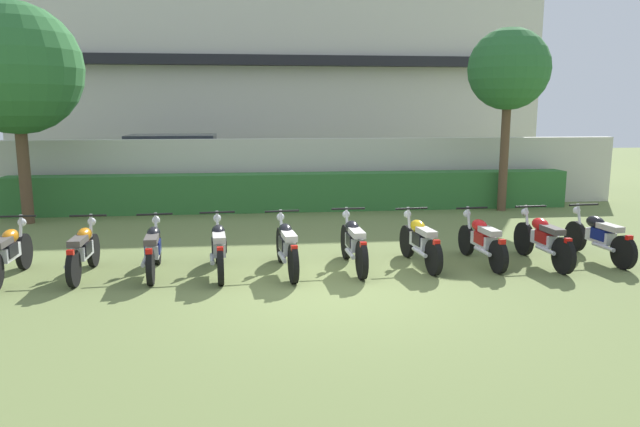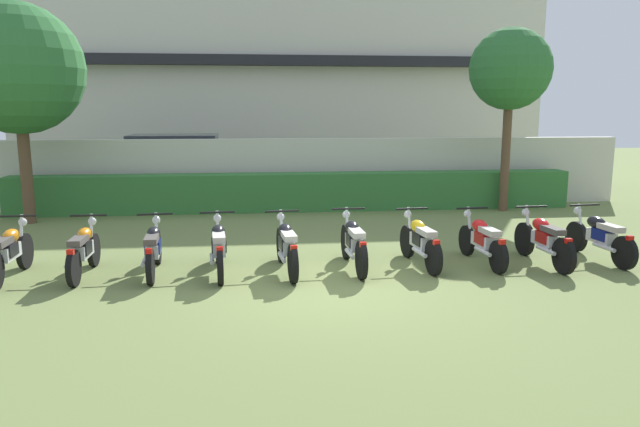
% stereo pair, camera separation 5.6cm
% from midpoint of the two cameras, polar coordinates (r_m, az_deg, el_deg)
% --- Properties ---
extents(ground, '(60.00, 60.00, 0.00)m').
position_cam_midpoint_polar(ground, '(9.13, 1.11, -7.16)').
color(ground, olive).
extents(building, '(19.62, 6.50, 8.30)m').
position_cam_midpoint_polar(building, '(25.00, -3.76, 13.40)').
color(building, beige).
rests_on(building, ground).
extents(compound_wall, '(18.64, 0.30, 1.89)m').
position_cam_midpoint_polar(compound_wall, '(16.48, -2.31, 3.96)').
color(compound_wall, beige).
rests_on(compound_wall, ground).
extents(hedge_row, '(14.91, 0.70, 1.00)m').
position_cam_midpoint_polar(hedge_row, '(15.84, -2.12, 2.10)').
color(hedge_row, '#337033').
rests_on(hedge_row, ground).
extents(parked_car, '(4.50, 2.08, 1.89)m').
position_cam_midpoint_polar(parked_car, '(19.37, -13.34, 4.59)').
color(parked_car, silver).
rests_on(parked_car, ground).
extents(tree_near_inspector, '(3.01, 3.01, 5.11)m').
position_cam_midpoint_polar(tree_near_inspector, '(15.57, -27.11, 12.30)').
color(tree_near_inspector, brown).
rests_on(tree_near_inspector, ground).
extents(tree_far_side, '(2.11, 2.11, 4.77)m').
position_cam_midpoint_polar(tree_far_side, '(16.44, 17.99, 13.01)').
color(tree_far_side, brown).
rests_on(tree_far_side, ground).
extents(motorcycle_in_row_0, '(0.60, 1.91, 0.96)m').
position_cam_midpoint_polar(motorcycle_in_row_0, '(10.65, -27.69, -3.31)').
color(motorcycle_in_row_0, black).
rests_on(motorcycle_in_row_0, ground).
extents(motorcycle_in_row_1, '(0.60, 1.79, 0.95)m').
position_cam_midpoint_polar(motorcycle_in_row_1, '(10.37, -21.74, -3.26)').
color(motorcycle_in_row_1, black).
rests_on(motorcycle_in_row_1, ground).
extents(motorcycle_in_row_2, '(0.60, 1.86, 0.94)m').
position_cam_midpoint_polar(motorcycle_in_row_2, '(10.13, -15.63, -3.23)').
color(motorcycle_in_row_2, black).
rests_on(motorcycle_in_row_2, ground).
extents(motorcycle_in_row_3, '(0.60, 1.94, 0.96)m').
position_cam_midpoint_polar(motorcycle_in_row_3, '(9.93, -9.60, -3.19)').
color(motorcycle_in_row_3, black).
rests_on(motorcycle_in_row_3, ground).
extents(motorcycle_in_row_4, '(0.60, 1.97, 0.97)m').
position_cam_midpoint_polar(motorcycle_in_row_4, '(9.89, -3.10, -3.10)').
color(motorcycle_in_row_4, black).
rests_on(motorcycle_in_row_4, ground).
extents(motorcycle_in_row_5, '(0.60, 1.97, 0.97)m').
position_cam_midpoint_polar(motorcycle_in_row_5, '(10.10, 3.40, -2.80)').
color(motorcycle_in_row_5, black).
rests_on(motorcycle_in_row_5, ground).
extents(motorcycle_in_row_6, '(0.60, 1.84, 0.95)m').
position_cam_midpoint_polar(motorcycle_in_row_6, '(10.40, 9.79, -2.62)').
color(motorcycle_in_row_6, black).
rests_on(motorcycle_in_row_6, ground).
extents(motorcycle_in_row_7, '(0.60, 1.84, 0.94)m').
position_cam_midpoint_polar(motorcycle_in_row_7, '(10.77, 15.54, -2.45)').
color(motorcycle_in_row_7, black).
rests_on(motorcycle_in_row_7, ground).
extents(motorcycle_in_row_8, '(0.60, 1.94, 0.97)m').
position_cam_midpoint_polar(motorcycle_in_row_8, '(11.08, 20.92, -2.33)').
color(motorcycle_in_row_8, black).
rests_on(motorcycle_in_row_8, ground).
extents(motorcycle_in_row_9, '(0.60, 1.91, 0.95)m').
position_cam_midpoint_polar(motorcycle_in_row_9, '(11.78, 25.52, -1.99)').
color(motorcycle_in_row_9, black).
rests_on(motorcycle_in_row_9, ground).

